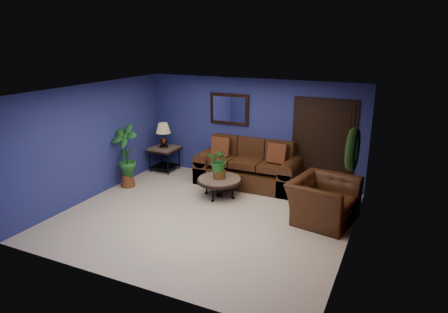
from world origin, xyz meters
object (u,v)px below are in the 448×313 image
at_px(coffee_table, 219,181).
at_px(table_lamp, 163,132).
at_px(armchair, 323,200).
at_px(sofa, 249,169).
at_px(side_chair, 268,164).
at_px(end_table, 164,153).

height_order(coffee_table, table_lamp, table_lamp).
bearing_deg(table_lamp, armchair, -15.59).
height_order(sofa, armchair, sofa).
bearing_deg(side_chair, sofa, -177.91).
bearing_deg(end_table, armchair, -15.59).
bearing_deg(side_chair, armchair, -41.43).
xyz_separation_m(sofa, table_lamp, (-2.41, -0.04, 0.69)).
height_order(side_chair, armchair, side_chair).
height_order(table_lamp, side_chair, table_lamp).
distance_m(end_table, armchair, 4.62).
height_order(sofa, side_chair, sofa).
xyz_separation_m(end_table, armchair, (4.45, -1.24, -0.08)).
distance_m(end_table, side_chair, 2.86).
relative_size(sofa, coffee_table, 2.45).
xyz_separation_m(coffee_table, table_lamp, (-2.11, 1.00, 0.68)).
bearing_deg(sofa, coffee_table, -106.14).
xyz_separation_m(end_table, table_lamp, (-0.00, 0.00, 0.56)).
bearing_deg(sofa, table_lamp, -178.98).
height_order(end_table, armchair, armchair).
distance_m(coffee_table, table_lamp, 2.43).
relative_size(table_lamp, armchair, 0.49).
bearing_deg(side_chair, table_lamp, 179.68).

